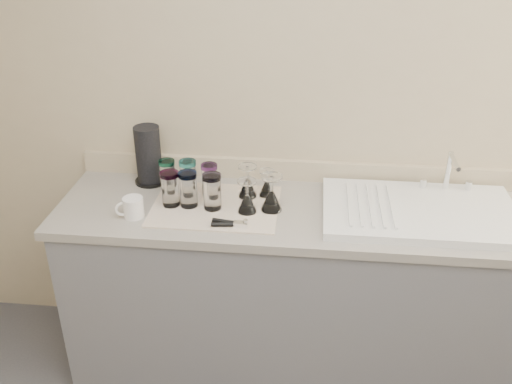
# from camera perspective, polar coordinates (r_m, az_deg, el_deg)

# --- Properties ---
(room_envelope) EXTENTS (3.54, 3.50, 2.52)m
(room_envelope) POSITION_cam_1_polar(r_m,az_deg,el_deg) (1.13, 1.30, -2.50)
(room_envelope) COLOR #4A494E
(room_envelope) RESTS_ON ground
(counter_unit) EXTENTS (2.06, 0.62, 0.90)m
(counter_unit) POSITION_cam_1_polar(r_m,az_deg,el_deg) (2.75, 3.23, -9.85)
(counter_unit) COLOR slate
(counter_unit) RESTS_ON ground
(sink_unit) EXTENTS (0.82, 0.50, 0.22)m
(sink_unit) POSITION_cam_1_polar(r_m,az_deg,el_deg) (2.53, 16.09, -1.84)
(sink_unit) COLOR white
(sink_unit) RESTS_ON counter_unit
(dish_towel) EXTENTS (0.55, 0.42, 0.01)m
(dish_towel) POSITION_cam_1_polar(r_m,az_deg,el_deg) (2.51, -4.04, -1.41)
(dish_towel) COLOR white
(dish_towel) RESTS_ON counter_unit
(tumbler_teal) EXTENTS (0.07, 0.07, 0.15)m
(tumbler_teal) POSITION_cam_1_polar(r_m,az_deg,el_deg) (2.63, -8.83, 1.70)
(tumbler_teal) COLOR white
(tumbler_teal) RESTS_ON dish_towel
(tumbler_cyan) EXTENTS (0.08, 0.08, 0.15)m
(tumbler_cyan) POSITION_cam_1_polar(r_m,az_deg,el_deg) (2.60, -6.79, 1.56)
(tumbler_cyan) COLOR white
(tumbler_cyan) RESTS_ON dish_towel
(tumbler_purple) EXTENTS (0.07, 0.07, 0.15)m
(tumbler_purple) POSITION_cam_1_polar(r_m,az_deg,el_deg) (2.57, -4.67, 1.27)
(tumbler_purple) COLOR white
(tumbler_purple) RESTS_ON dish_towel
(tumbler_magenta) EXTENTS (0.08, 0.08, 0.16)m
(tumbler_magenta) POSITION_cam_1_polar(r_m,az_deg,el_deg) (2.50, -8.57, 0.36)
(tumbler_magenta) COLOR white
(tumbler_magenta) RESTS_ON dish_towel
(tumbler_blue) EXTENTS (0.08, 0.08, 0.16)m
(tumbler_blue) POSITION_cam_1_polar(r_m,az_deg,el_deg) (2.48, -6.78, 0.31)
(tumbler_blue) COLOR white
(tumbler_blue) RESTS_ON dish_towel
(tumbler_lavender) EXTENTS (0.08, 0.08, 0.16)m
(tumbler_lavender) POSITION_cam_1_polar(r_m,az_deg,el_deg) (2.45, -4.40, 0.07)
(tumbler_lavender) COLOR white
(tumbler_lavender) RESTS_ON dish_towel
(goblet_back_left) EXTENTS (0.08, 0.08, 0.15)m
(goblet_back_left) POSITION_cam_1_polar(r_m,az_deg,el_deg) (2.55, -0.85, 0.60)
(goblet_back_left) COLOR white
(goblet_back_left) RESTS_ON dish_towel
(goblet_back_right) EXTENTS (0.07, 0.07, 0.12)m
(goblet_back_right) POSITION_cam_1_polar(r_m,az_deg,el_deg) (2.57, 1.07, 0.52)
(goblet_back_right) COLOR white
(goblet_back_right) RESTS_ON dish_towel
(goblet_front_left) EXTENTS (0.08, 0.08, 0.15)m
(goblet_front_left) POSITION_cam_1_polar(r_m,az_deg,el_deg) (2.43, -0.90, -0.91)
(goblet_front_left) COLOR white
(goblet_front_left) RESTS_ON dish_towel
(goblet_front_right) EXTENTS (0.09, 0.09, 0.16)m
(goblet_front_right) POSITION_cam_1_polar(r_m,az_deg,el_deg) (2.44, 1.55, -0.65)
(goblet_front_right) COLOR white
(goblet_front_right) RESTS_ON dish_towel
(can_opener) EXTENTS (0.15, 0.06, 0.02)m
(can_opener) POSITION_cam_1_polar(r_m,az_deg,el_deg) (2.35, -2.64, -3.16)
(can_opener) COLOR silver
(can_opener) RESTS_ON dish_towel
(white_mug) EXTENTS (0.13, 0.11, 0.09)m
(white_mug) POSITION_cam_1_polar(r_m,az_deg,el_deg) (2.47, -12.23, -1.52)
(white_mug) COLOR white
(white_mug) RESTS_ON counter_unit
(paper_towel_roll) EXTENTS (0.15, 0.15, 0.28)m
(paper_towel_roll) POSITION_cam_1_polar(r_m,az_deg,el_deg) (2.71, -10.70, 3.58)
(paper_towel_roll) COLOR black
(paper_towel_roll) RESTS_ON counter_unit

